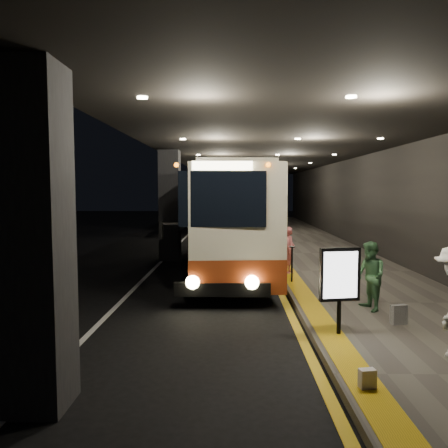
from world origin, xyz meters
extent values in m
plane|color=black|center=(0.00, 0.00, 0.00)|extent=(90.00, 90.00, 0.00)
cube|color=silver|center=(-1.80, 5.00, 0.01)|extent=(0.12, 50.00, 0.01)
cube|color=gold|center=(2.35, 5.00, 0.01)|extent=(0.18, 50.00, 0.01)
cube|color=#514C44|center=(4.75, 5.00, 0.07)|extent=(4.50, 50.00, 0.15)
cube|color=gold|center=(2.85, 5.00, 0.16)|extent=(0.50, 50.00, 0.01)
cube|color=black|center=(7.00, 5.00, 3.00)|extent=(0.10, 50.00, 6.00)
cube|color=black|center=(-1.50, -8.00, 2.20)|extent=(0.80, 0.80, 4.40)
cube|color=black|center=(-1.50, 4.00, 2.20)|extent=(0.80, 0.80, 4.40)
cube|color=black|center=(-1.50, 16.00, 2.20)|extent=(0.80, 0.80, 4.40)
cube|color=black|center=(2.50, 5.00, 4.60)|extent=(9.00, 50.00, 0.40)
cube|color=beige|center=(0.79, 2.07, 1.93)|extent=(3.02, 11.15, 3.12)
cube|color=#8F3814|center=(0.79, 2.07, 0.78)|extent=(3.04, 11.17, 0.83)
cube|color=black|center=(0.79, -3.47, 2.62)|extent=(2.02, 0.19, 1.29)
cube|color=black|center=(0.79, -3.39, 0.51)|extent=(2.26, 0.40, 0.32)
cylinder|color=black|center=(-0.24, -1.42, 0.46)|extent=(0.26, 0.92, 0.92)
cylinder|color=black|center=(1.81, -1.42, 0.46)|extent=(0.26, 0.92, 0.92)
cylinder|color=black|center=(-0.24, 5.74, 0.46)|extent=(0.26, 0.92, 0.92)
cylinder|color=black|center=(1.81, 5.74, 0.46)|extent=(0.26, 0.92, 0.92)
sphere|color=#FFEAA5|center=(0.10, -3.48, 0.69)|extent=(0.33, 0.33, 0.33)
sphere|color=#FFEAA5|center=(1.47, -3.48, 0.69)|extent=(0.33, 0.33, 0.33)
cube|color=#FFF2BF|center=(0.79, -3.48, 3.38)|extent=(1.38, 0.14, 0.20)
cube|color=beige|center=(0.88, 19.37, 1.96)|extent=(2.81, 11.29, 3.17)
cube|color=#8F3814|center=(0.88, 19.37, 0.79)|extent=(2.83, 11.31, 0.84)
cube|color=black|center=(0.88, 13.75, 2.66)|extent=(2.05, 0.15, 1.31)
cube|color=black|center=(0.88, 13.83, 0.51)|extent=(2.29, 0.35, 0.33)
cylinder|color=black|center=(-0.16, 15.83, 0.47)|extent=(0.26, 0.93, 0.93)
cylinder|color=black|center=(1.93, 15.83, 0.47)|extent=(0.26, 0.93, 0.93)
cylinder|color=black|center=(-0.16, 23.11, 0.47)|extent=(0.26, 0.93, 0.93)
cylinder|color=black|center=(1.93, 23.11, 0.47)|extent=(0.26, 0.93, 0.93)
imported|color=#BE585B|center=(2.85, 0.50, 0.90)|extent=(0.54, 0.64, 1.50)
imported|color=#3D6E45|center=(4.07, -3.86, 0.92)|extent=(0.59, 0.82, 1.54)
cube|color=black|center=(4.35, -4.85, 0.35)|extent=(0.35, 0.22, 0.39)
cube|color=silver|center=(2.85, -7.73, 0.28)|extent=(0.24, 0.17, 0.27)
cylinder|color=black|center=(3.00, -5.49, 0.47)|extent=(0.08, 0.08, 0.63)
cube|color=black|center=(3.00, -5.49, 1.28)|extent=(0.77, 0.24, 0.99)
cube|color=white|center=(3.00, -5.55, 1.28)|extent=(0.64, 0.14, 0.86)
cylinder|color=black|center=(2.75, -0.89, 0.67)|extent=(0.05, 0.05, 1.03)
camera|label=1|loc=(1.03, -13.46, 2.83)|focal=35.00mm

